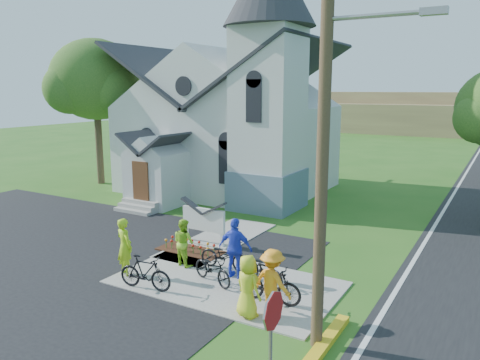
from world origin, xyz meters
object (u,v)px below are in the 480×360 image
Objects in this scene: stop_sign at (272,327)px; cyclist_4 at (248,286)px; bike_0 at (225,256)px; bike_2 at (213,269)px; church_sign at (204,220)px; bike_1 at (145,273)px; cyclist_3 at (272,282)px; utility_pole at (327,120)px; bike_4 at (264,269)px; bike_3 at (271,284)px; cyclist_2 at (235,248)px; cyclist_0 at (125,246)px; cyclist_1 at (184,242)px.

cyclist_4 is at bearing 126.06° from stop_sign.
bike_0 is 1.19m from bike_2.
stop_sign is (6.63, -7.40, 0.75)m from church_sign.
cyclist_3 is at bearing -91.13° from bike_1.
utility_pole is 5.00m from cyclist_4.
bike_4 is (-2.79, 2.55, -4.89)m from utility_pole.
bike_3 is at bearing -77.67° from cyclist_4.
bike_2 is 1.63m from bike_4.
bike_2 is 2.74m from cyclist_3.
cyclist_2 is 1.11× the size of bike_2.
cyclist_3 is at bearing -152.40° from bike_3.
utility_pole reaches higher than bike_4.
church_sign is at bearing 144.40° from utility_pole.
cyclist_3 is at bearing -164.14° from cyclist_0.
bike_3 is (-2.00, 1.40, -4.79)m from utility_pole.
bike_2 is (2.38, -2.97, -0.51)m from church_sign.
bike_4 is at bearing -43.62° from cyclist_3.
utility_pole reaches higher than cyclist_2.
cyclist_1 is (1.17, 1.63, -0.13)m from cyclist_0.
church_sign reaches higher than bike_3.
cyclist_4 reaches higher than bike_1.
cyclist_0 reaches higher than bike_3.
bike_0 is 1.70m from bike_4.
cyclist_3 is (-1.72, 3.50, -0.81)m from stop_sign.
bike_0 is 2.87m from bike_3.
cyclist_1 is at bearing -8.55° from cyclist_3.
bike_1 is 3.68m from bike_4.
cyclist_4 is (3.54, 0.06, 0.32)m from bike_1.
cyclist_2 is at bearing -49.31° from bike_1.
bike_2 is (-0.39, -0.75, -0.52)m from cyclist_2.
cyclist_1 is at bearing -109.03° from cyclist_0.
cyclist_2 is (0.66, -0.41, 0.50)m from bike_0.
cyclist_1 is (-1.43, -0.37, 0.34)m from bike_0.
cyclist_0 is (-7.06, 0.88, -4.40)m from utility_pole.
stop_sign is at bearing 129.55° from cyclist_3.
stop_sign is 6.50m from cyclist_2.
church_sign is 1.28× the size of cyclist_4.
cyclist_4 is (1.64, -2.12, -0.13)m from cyclist_2.
bike_2 is 2.48m from cyclist_4.
stop_sign reaches higher than cyclist_3.
church_sign is 3.85m from cyclist_0.
bike_3 is at bearing 116.73° from stop_sign.
church_sign is 1.18× the size of bike_3.
bike_2 is (2.88, 0.85, -0.48)m from cyclist_0.
utility_pole is 5.44× the size of bike_0.
cyclist_0 is at bearing 126.23° from bike_2.
bike_0 is at bearing -151.47° from cyclist_1.
bike_0 is at bearing -23.14° from cyclist_3.
bike_0 is at bearing 101.32° from bike_4.
stop_sign is 7.97m from cyclist_1.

